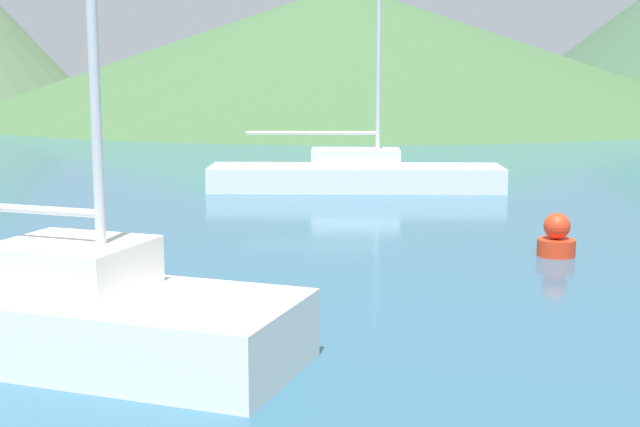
% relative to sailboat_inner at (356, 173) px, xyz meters
% --- Properties ---
extents(sailboat_inner, '(8.18, 3.21, 9.55)m').
position_rel_sailboat_inner_xyz_m(sailboat_inner, '(0.00, 0.00, 0.00)').
color(sailboat_inner, silver).
rests_on(sailboat_inner, ground_plane).
extents(sailboat_middle, '(5.59, 4.23, 9.23)m').
position_rel_sailboat_inner_xyz_m(sailboat_middle, '(-5.80, -13.61, 0.09)').
color(sailboat_middle, white).
rests_on(sailboat_middle, ground_plane).
extents(buoy_marker, '(0.67, 0.67, 0.77)m').
position_rel_sailboat_inner_xyz_m(buoy_marker, '(1.95, -9.07, -0.14)').
color(buoy_marker, red).
rests_on(buoy_marker, ground_plane).
extents(hill_east, '(54.86, 54.86, 9.26)m').
position_rel_sailboat_inner_xyz_m(hill_east, '(6.81, 40.94, 4.17)').
color(hill_east, '#3D6038').
rests_on(hill_east, ground_plane).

